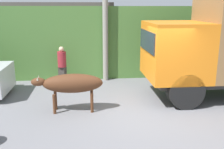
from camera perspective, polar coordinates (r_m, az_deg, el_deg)
ground_plane at (r=8.08m, az=8.15°, el=-8.09°), size 60.00×60.00×0.00m
hillside_embankment at (r=14.36m, az=1.94°, el=8.44°), size 32.00×6.09×3.11m
building_backdrop at (r=12.75m, az=-14.38°, el=7.62°), size 6.21×2.70×3.27m
brown_cow at (r=7.89m, az=-8.83°, el=-2.01°), size 2.11×0.57×1.17m
pedestrian_on_hill at (r=10.83m, az=-10.82°, el=2.31°), size 0.46×0.46×1.54m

